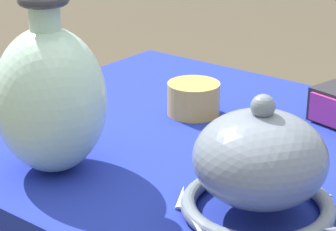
# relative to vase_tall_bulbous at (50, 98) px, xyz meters

# --- Properties ---
(display_table) EXTENTS (1.05, 0.75, 0.73)m
(display_table) POSITION_rel_vase_tall_bulbous_xyz_m (0.21, 0.22, -0.20)
(display_table) COLOR #38383D
(display_table) RESTS_ON ground_plane
(vase_tall_bulbous) EXTENTS (0.17, 0.17, 0.28)m
(vase_tall_bulbous) POSITION_rel_vase_tall_bulbous_xyz_m (0.00, 0.00, 0.00)
(vase_tall_bulbous) COLOR #A8CCB7
(vase_tall_bulbous) RESTS_ON display_table
(vase_dome_bell) EXTENTS (0.22, 0.23, 0.18)m
(vase_dome_bell) POSITION_rel_vase_tall_bulbous_xyz_m (0.32, 0.08, -0.05)
(vase_dome_bell) COLOR slate
(vase_dome_bell) RESTS_ON display_table
(pot_squat_ochre) EXTENTS (0.10, 0.10, 0.06)m
(pot_squat_ochre) POSITION_rel_vase_tall_bulbous_xyz_m (0.03, 0.33, -0.09)
(pot_squat_ochre) COLOR gold
(pot_squat_ochre) RESTS_ON display_table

